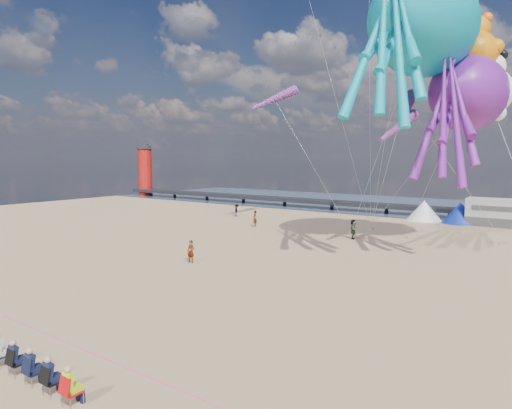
% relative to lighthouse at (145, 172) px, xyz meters
% --- Properties ---
extents(ground, '(120.00, 120.00, 0.00)m').
position_rel_lighthouse_xyz_m(ground, '(56.00, -44.00, -4.50)').
color(ground, tan).
rests_on(ground, ground).
extents(water, '(120.00, 120.00, 0.00)m').
position_rel_lighthouse_xyz_m(water, '(56.00, 11.00, -4.48)').
color(water, '#324460').
rests_on(water, ground).
extents(pier, '(60.00, 3.00, 0.50)m').
position_rel_lighthouse_xyz_m(pier, '(28.00, 0.00, -3.50)').
color(pier, black).
rests_on(pier, ground).
extents(lighthouse, '(2.60, 2.60, 9.00)m').
position_rel_lighthouse_xyz_m(lighthouse, '(0.00, 0.00, 0.00)').
color(lighthouse, '#A5140F').
rests_on(lighthouse, ground).
extents(motorhome_0, '(6.60, 2.50, 3.00)m').
position_rel_lighthouse_xyz_m(motorhome_0, '(62.00, -4.00, -3.00)').
color(motorhome_0, silver).
rests_on(motorhome_0, ground).
extents(tent_white, '(4.00, 4.00, 2.40)m').
position_rel_lighthouse_xyz_m(tent_white, '(54.00, -4.00, -3.30)').
color(tent_white, white).
rests_on(tent_white, ground).
extents(tent_blue, '(4.00, 4.00, 2.40)m').
position_rel_lighthouse_xyz_m(tent_blue, '(58.00, -4.00, -3.30)').
color(tent_blue, '#1933CC').
rests_on(tent_blue, ground).
extents(spectator_row, '(6.10, 0.90, 1.30)m').
position_rel_lighthouse_xyz_m(spectator_row, '(54.95, -51.51, -3.85)').
color(spectator_row, black).
rests_on(spectator_row, ground).
extents(rope_line, '(34.00, 0.03, 0.03)m').
position_rel_lighthouse_xyz_m(rope_line, '(56.00, -49.00, -4.48)').
color(rope_line, '#F2338C').
rests_on(rope_line, ground).
extents(standing_person, '(0.63, 0.45, 1.61)m').
position_rel_lighthouse_xyz_m(standing_person, '(46.89, -35.84, -3.69)').
color(standing_person, tan).
rests_on(standing_person, ground).
extents(beachgoer_2, '(0.85, 0.92, 1.51)m').
position_rel_lighthouse_xyz_m(beachgoer_2, '(33.80, -14.11, -3.74)').
color(beachgoer_2, '#7F6659').
rests_on(beachgoer_2, ground).
extents(beachgoer_4, '(0.83, 1.14, 1.79)m').
position_rel_lighthouse_xyz_m(beachgoer_4, '(52.30, -20.24, -3.60)').
color(beachgoer_4, '#7F6659').
rests_on(beachgoer_4, ground).
extents(beachgoer_5, '(1.01, 1.69, 1.74)m').
position_rel_lighthouse_xyz_m(beachgoer_5, '(40.64, -19.60, -3.63)').
color(beachgoer_5, '#7F6659').
rests_on(beachgoer_5, ground).
extents(sandbag_a, '(0.50, 0.35, 0.22)m').
position_rel_lighthouse_xyz_m(sandbag_a, '(51.01, -17.95, -4.39)').
color(sandbag_a, gray).
rests_on(sandbag_a, ground).
extents(sandbag_b, '(0.50, 0.35, 0.22)m').
position_rel_lighthouse_xyz_m(sandbag_b, '(56.13, -17.51, -4.39)').
color(sandbag_b, gray).
rests_on(sandbag_b, ground).
extents(sandbag_d, '(0.50, 0.35, 0.22)m').
position_rel_lighthouse_xyz_m(sandbag_d, '(63.90, -15.03, -4.39)').
color(sandbag_d, gray).
rests_on(sandbag_d, ground).
extents(sandbag_e, '(0.50, 0.35, 0.22)m').
position_rel_lighthouse_xyz_m(sandbag_e, '(51.62, -14.37, -4.39)').
color(sandbag_e, gray).
rests_on(sandbag_e, ground).
extents(kite_octopus_teal, '(8.75, 13.46, 14.22)m').
position_rel_lighthouse_xyz_m(kite_octopus_teal, '(58.82, -23.21, 12.79)').
color(kite_octopus_teal, '#0992A8').
extents(kite_octopus_purple, '(7.88, 11.87, 12.52)m').
position_rel_lighthouse_xyz_m(kite_octopus_purple, '(61.27, -18.92, 8.02)').
color(kite_octopus_purple, '#6B1C88').
extents(kite_panda, '(5.80, 5.63, 6.59)m').
position_rel_lighthouse_xyz_m(kite_panda, '(62.51, -18.10, 8.09)').
color(kite_panda, white).
extents(kite_teddy_orange, '(5.30, 5.08, 6.51)m').
position_rel_lighthouse_xyz_m(kite_teddy_orange, '(61.34, -18.31, 11.11)').
color(kite_teddy_orange, orange).
extents(windsock_left, '(1.76, 7.89, 7.82)m').
position_rel_lighthouse_xyz_m(windsock_left, '(41.20, -16.73, 9.28)').
color(windsock_left, red).
extents(windsock_mid, '(2.04, 5.38, 5.28)m').
position_rel_lighthouse_xyz_m(windsock_mid, '(57.55, -22.20, 7.01)').
color(windsock_mid, red).
extents(windsock_right, '(2.19, 4.38, 4.32)m').
position_rel_lighthouse_xyz_m(windsock_right, '(57.62, -24.61, 5.23)').
color(windsock_right, red).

